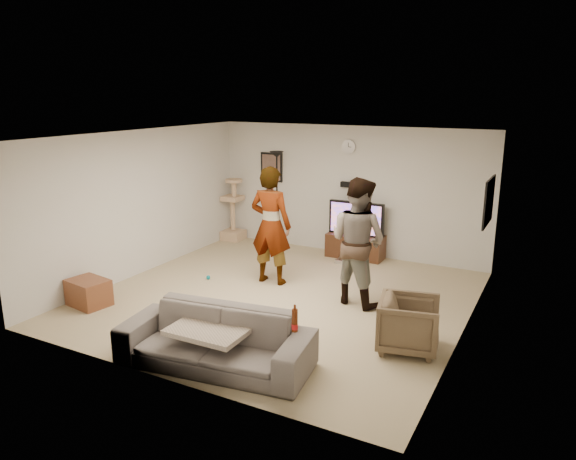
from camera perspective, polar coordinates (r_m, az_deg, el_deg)
The scene contains 24 objects.
floor at distance 8.42m, azimuth -0.80°, elevation -7.26°, with size 5.50×5.50×0.02m, color tan.
ceiling at distance 7.84m, azimuth -0.87°, elevation 10.09°, with size 5.50×5.50×0.02m, color white.
wall_back at distance 10.48m, azimuth 6.43°, elevation 4.19°, with size 5.50×0.04×2.50m, color silver.
wall_front at distance 5.87m, azimuth -13.88°, elevation -4.45°, with size 5.50×0.04×2.50m, color silver.
wall_left at distance 9.64m, azimuth -15.35°, elevation 2.84°, with size 0.04×5.50×2.50m, color silver.
wall_right at distance 7.18m, azimuth 18.81°, elevation -1.35°, with size 0.04×5.50×2.50m, color silver.
wall_clock at distance 10.34m, azimuth 6.50°, elevation 8.80°, with size 0.26×0.26×0.04m, color silver.
wall_speaker at distance 10.40m, azimuth 6.32°, elevation 4.84°, with size 0.25×0.10×0.10m, color black.
picture_back at distance 11.13m, azimuth -1.77°, elevation 6.70°, with size 0.42×0.03×0.52m, color brown.
picture_right at distance 8.67m, azimuth 20.59°, elevation 2.85°, with size 0.03×0.78×0.62m, color #D1C65A.
tv_stand at distance 10.40m, azimuth 7.19°, elevation -1.72°, with size 1.09×0.45×0.46m, color #371E11.
console_box at distance 10.10m, azimuth 6.36°, elevation -3.32°, with size 0.40×0.30×0.07m, color silver.
tv at distance 10.26m, azimuth 7.28°, elevation 1.23°, with size 1.08×0.08×0.64m, color black.
tv_screen at distance 10.22m, azimuth 7.20°, elevation 1.18°, with size 1.00×0.01×0.57m, color orange.
floor_lamp at distance 10.60m, azimuth -1.19°, elevation 3.01°, with size 0.32×0.32×2.00m, color black.
cat_tree at distance 11.53m, azimuth -5.91°, elevation 2.22°, with size 0.43×0.43×1.34m, color tan.
person_left at distance 8.79m, azimuth -1.84°, elevation 0.48°, with size 0.72×0.47×1.97m, color #ADADAD.
person_right at distance 8.02m, azimuth 7.43°, elevation -1.21°, with size 0.93×0.73×1.92m, color #33559B.
sofa at distance 6.39m, azimuth -7.76°, elevation -11.46°, with size 2.26×0.88×0.66m, color #5F5855.
throw_blanket at distance 6.38m, azimuth -8.24°, elevation -10.40°, with size 0.90×0.70×0.06m, color #B1A08D.
beer_bottle at distance 5.71m, azimuth 0.73°, elevation -9.61°, with size 0.06×0.06×0.25m, color #4F1C07.
armchair at distance 6.86m, azimuth 12.75°, elevation -9.77°, with size 0.72×0.74×0.67m, color brown.
side_table at distance 8.60m, azimuth -20.47°, elevation -6.25°, with size 0.60×0.45×0.40m, color brown.
toy_ball at distance 9.28m, azimuth -8.50°, elevation -5.02°, with size 0.07×0.07×0.07m, color #097184.
Camera 1 is at (3.76, -6.85, 3.12)m, focal length 33.37 mm.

